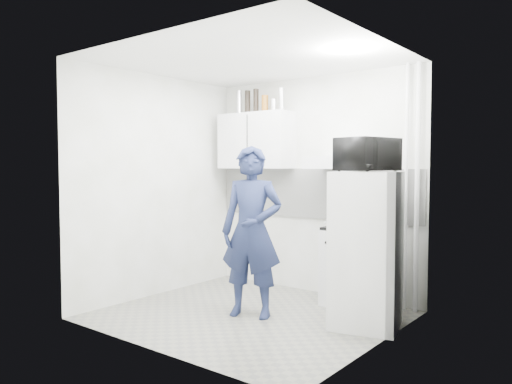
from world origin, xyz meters
The scene contains 23 objects.
floor centered at (0.00, 0.00, 0.00)m, with size 2.80×2.80×0.00m, color slate.
ceiling centered at (0.00, 0.00, 2.60)m, with size 2.80×2.80×0.00m, color white.
wall_back centered at (0.00, 1.25, 1.30)m, with size 2.80×2.80×0.00m, color white.
wall_left centered at (-1.40, 0.00, 1.30)m, with size 2.60×2.60×0.00m, color white.
wall_right centered at (1.40, 0.00, 1.30)m, with size 2.60×2.60×0.00m, color white.
person centered at (0.03, 0.01, 0.87)m, with size 0.63×0.41×1.73m, color #1A2244.
stove centered at (0.64, 1.00, 0.42)m, with size 0.52×0.52×0.83m, color white.
fridge centered at (1.10, 0.42, 0.74)m, with size 0.61×0.61×1.48m, color white.
stove_top centered at (0.64, 1.00, 0.85)m, with size 0.50×0.50×0.03m, color black.
saucepan centered at (0.71, 0.97, 0.91)m, with size 0.17×0.17×0.09m, color silver.
microwave centered at (1.10, 0.42, 1.64)m, with size 0.39×0.57×0.32m, color black.
bottle_b centered at (-1.03, 1.07, 2.35)m, with size 0.08×0.08×0.31m, color silver.
bottle_c centered at (-0.89, 1.07, 2.35)m, with size 0.07×0.07×0.29m, color black.
bottle_d centered at (-0.75, 1.07, 2.35)m, with size 0.07×0.07×0.30m, color black.
canister_a centered at (-0.61, 1.07, 2.31)m, with size 0.08×0.08×0.21m, color brown.
canister_b centered at (-0.48, 1.07, 2.28)m, with size 0.08×0.08×0.15m, color silver.
bottle_e centered at (-0.35, 1.07, 2.34)m, with size 0.07×0.07×0.28m, color silver.
upper_cabinet centered at (-0.75, 1.07, 1.85)m, with size 1.00×0.35×0.70m, color white.
range_hood centered at (0.45, 1.00, 1.57)m, with size 0.60×0.50×0.14m, color white.
backsplash centered at (0.00, 1.24, 1.20)m, with size 2.74×0.03×0.60m, color white.
pipe_a centered at (1.30, 1.17, 1.30)m, with size 0.05×0.05×2.60m, color white.
pipe_b centered at (1.18, 1.17, 1.30)m, with size 0.04×0.04×2.60m, color white.
ceiling_spot_fixture centered at (1.00, 0.20, 2.57)m, with size 0.10×0.10×0.02m, color white.
Camera 1 is at (3.17, -3.92, 1.53)m, focal length 35.00 mm.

